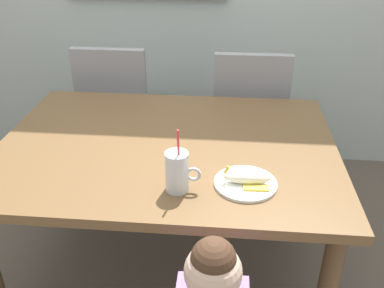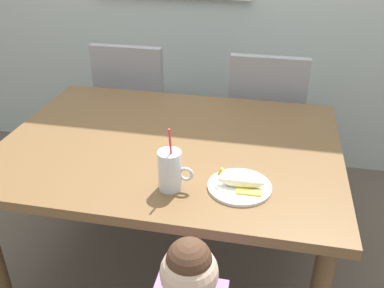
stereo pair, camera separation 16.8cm
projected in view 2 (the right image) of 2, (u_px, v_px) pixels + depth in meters
name	position (u px, v px, depth m)	size (l,w,h in m)	color
ground_plane	(174.00, 268.00, 2.19)	(24.00, 24.00, 0.00)	brown
dining_table	(171.00, 159.00, 1.87)	(1.44, 1.06, 0.75)	brown
dining_chair_left	(136.00, 106.00, 2.66)	(0.44, 0.45, 0.96)	gray
dining_chair_right	(265.00, 120.00, 2.49)	(0.44, 0.45, 0.96)	gray
milk_cup	(170.00, 172.00, 1.49)	(0.13, 0.08, 0.25)	silver
snack_plate	(239.00, 187.00, 1.52)	(0.23, 0.23, 0.01)	white
peeled_banana	(242.00, 182.00, 1.50)	(0.17, 0.11, 0.07)	#F4EAC6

